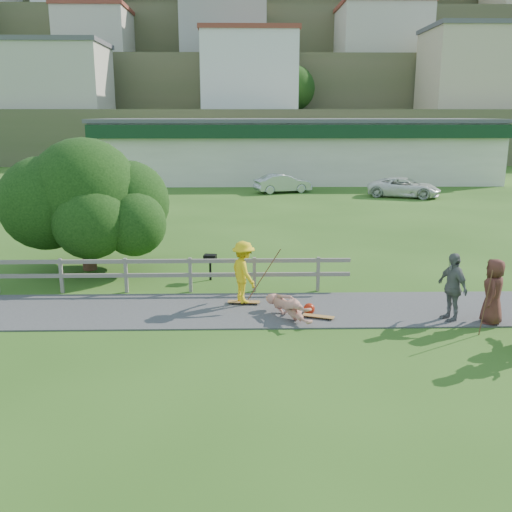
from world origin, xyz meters
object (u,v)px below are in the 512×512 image
object	(u,v)px
spectator_b	(452,287)
car_white	(404,187)
tree	(87,218)
bbq	(210,267)
skater_rider	(244,275)
spectator_c	(493,292)
skater_fallen	(289,307)
car_silver	(283,183)

from	to	relation	value
spectator_b	car_white	bearing A→B (deg)	149.54
car_white	tree	world-z (taller)	tree
bbq	skater_rider	bearing A→B (deg)	-58.03
spectator_c	bbq	world-z (taller)	spectator_c
spectator_c	tree	xyz separation A→B (m)	(-12.08, 5.77, 0.98)
spectator_c	car_white	size ratio (longest dim) A/B	0.37
skater_fallen	spectator_c	distance (m)	5.39
bbq	spectator_b	bearing A→B (deg)	-22.19
skater_rider	spectator_b	bearing A→B (deg)	-128.88
car_silver	skater_rider	bearing A→B (deg)	156.00
skater_fallen	bbq	world-z (taller)	bbq
skater_rider	spectator_c	size ratio (longest dim) A/B	1.02
spectator_c	car_silver	bearing A→B (deg)	-149.01
spectator_b	car_white	xyz separation A→B (m)	(5.31, 23.74, -0.28)
skater_fallen	skater_rider	bearing A→B (deg)	107.23
skater_rider	tree	size ratio (longest dim) A/B	0.29
car_white	bbq	distance (m)	23.05
tree	bbq	xyz separation A→B (m)	(4.41, -1.46, -1.43)
car_silver	tree	world-z (taller)	tree
skater_fallen	car_silver	xyz separation A→B (m)	(1.62, 25.94, 0.33)
car_white	tree	size ratio (longest dim) A/B	0.77
skater_rider	spectator_c	xyz separation A→B (m)	(6.56, -1.68, -0.01)
spectator_b	bbq	size ratio (longest dim) A/B	2.14
skater_fallen	tree	size ratio (longest dim) A/B	0.30
spectator_c	bbq	xyz separation A→B (m)	(-7.68, 4.31, -0.45)
skater_rider	spectator_c	distance (m)	6.77
spectator_b	bbq	xyz separation A→B (m)	(-6.68, 4.05, -0.50)
skater_fallen	car_white	bearing A→B (deg)	38.30
skater_rider	car_silver	bearing A→B (deg)	-31.16
tree	car_white	bearing A→B (deg)	48.04
skater_fallen	car_silver	bearing A→B (deg)	57.07
skater_fallen	spectator_b	distance (m)	4.39
tree	car_silver	bearing A→B (deg)	67.98
skater_rider	tree	xyz separation A→B (m)	(-5.52, 4.09, 0.97)
skater_rider	car_silver	world-z (taller)	skater_rider
skater_rider	car_white	distance (m)	24.83
car_silver	spectator_b	bearing A→B (deg)	168.48
spectator_b	car_silver	xyz separation A→B (m)	(-2.72, 26.19, -0.28)
skater_rider	spectator_c	world-z (taller)	skater_rider
car_silver	tree	bearing A→B (deg)	140.53
spectator_b	car_white	distance (m)	24.32
skater_fallen	car_silver	distance (m)	25.99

